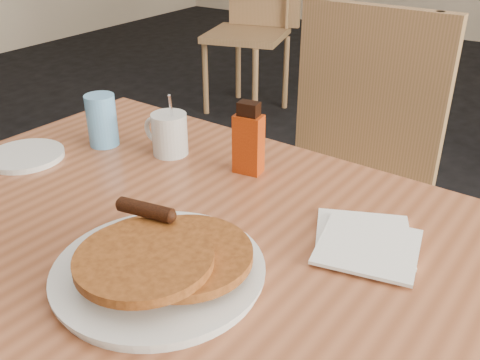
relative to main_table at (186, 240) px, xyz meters
name	(u,v)px	position (x,y,z in m)	size (l,w,h in m)	color
main_table	(186,240)	(0.00, 0.00, 0.00)	(1.22, 0.86, 0.75)	#9F5A38
chair_main_far	(350,153)	(0.01, 0.73, -0.11)	(0.46, 0.46, 0.99)	#9A6D48
chair_wall_extra	(255,13)	(-1.31, 2.30, -0.09)	(0.57, 0.58, 1.02)	#9A6D48
pancake_plate	(160,263)	(0.07, -0.15, 0.07)	(0.32, 0.32, 0.09)	silver
coffee_mug	(169,133)	(-0.20, 0.20, 0.09)	(0.11, 0.08, 0.14)	silver
syrup_bottle	(248,141)	(-0.01, 0.22, 0.11)	(0.06, 0.04, 0.15)	maroon
napkin_stack	(366,242)	(0.29, 0.10, 0.05)	(0.21, 0.22, 0.01)	white
blue_tumbler	(102,120)	(-0.36, 0.15, 0.10)	(0.07, 0.07, 0.12)	#60A5E2
side_saucer	(25,156)	(-0.44, 0.00, 0.05)	(0.16, 0.16, 0.01)	silver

